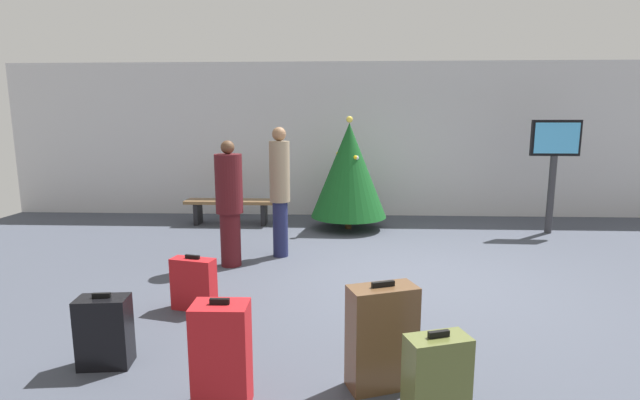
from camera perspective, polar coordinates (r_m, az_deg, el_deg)
The scene contains 12 objects.
ground_plane at distance 6.07m, azimuth 11.53°, elevation -9.74°, with size 16.00×16.00×0.00m, color #424754.
back_wall at distance 9.91m, azimuth 8.07°, elevation 7.31°, with size 16.00×0.20×3.19m, color silver.
holiday_tree at distance 8.55m, azimuth 3.58°, elevation 3.67°, with size 1.40×1.40×2.08m.
flight_info_kiosk at distance 9.15m, azimuth 26.88°, elevation 4.93°, with size 0.84×0.12×2.02m.
waiting_bench at distance 9.17m, azimuth -10.93°, elevation -0.69°, with size 1.74×0.44×0.48m.
traveller_0 at distance 6.80m, azimuth -4.97°, elevation 1.47°, with size 0.36×0.36×1.91m.
traveller_1 at distance 6.46m, azimuth -11.09°, elevation -0.14°, with size 0.45×0.45×1.74m.
suitcase_0 at distance 3.27m, azimuth 14.12°, elevation -21.28°, with size 0.44×0.31×0.71m.
suitcase_1 at distance 5.20m, azimuth -15.27°, elevation -9.94°, with size 0.50×0.28×0.60m.
suitcase_2 at distance 3.66m, azimuth 7.61°, elevation -16.38°, with size 0.56×0.40×0.84m.
suitcase_3 at distance 4.32m, azimuth -24.99°, elevation -14.49°, with size 0.43×0.28×0.63m.
suitcase_4 at distance 3.48m, azimuth -12.00°, elevation -18.26°, with size 0.39×0.27×0.81m.
Camera 1 is at (-0.95, -5.65, 2.01)m, focal length 26.00 mm.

